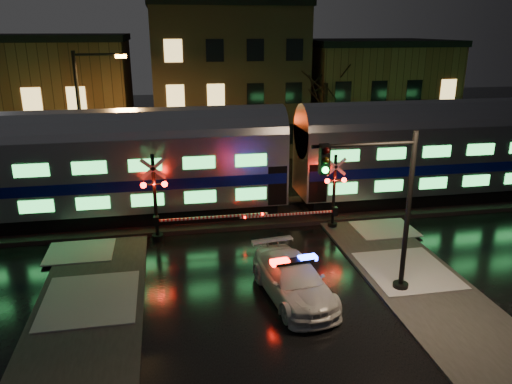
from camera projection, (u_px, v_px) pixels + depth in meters
ground at (246, 255)px, 22.97m from camera, size 120.00×120.00×0.00m
ballast at (231, 215)px, 27.60m from camera, size 90.00×4.20×0.24m
sidewalk_left at (79, 348)px, 16.22m from camera, size 4.00×20.00×0.12m
sidewalk_right at (445, 309)px, 18.48m from camera, size 4.00×20.00×0.12m
building_left at (40, 100)px, 39.84m from camera, size 14.00×10.00×9.00m
building_mid at (225, 80)px, 42.52m from camera, size 12.00×11.00×11.50m
building_right at (370, 95)px, 44.79m from camera, size 12.00×10.00×8.50m
train at (291, 155)px, 27.16m from camera, size 51.00×3.12×5.92m
police_car at (293, 280)px, 19.15m from camera, size 2.77×5.44×1.68m
crossing_signal_right at (327, 200)px, 25.42m from camera, size 5.56×0.65×3.94m
crossing_signal_left at (163, 206)px, 23.93m from camera, size 6.17×0.67×4.37m
traffic_light at (383, 212)px, 18.60m from camera, size 4.18×0.73×6.46m
streetlight at (86, 118)px, 28.44m from camera, size 2.94×0.31×8.79m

